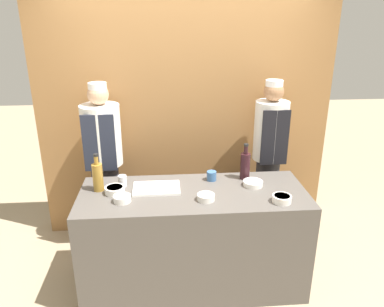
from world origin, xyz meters
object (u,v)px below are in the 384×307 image
Objects in this scene: sauce_bowl_green at (253,183)px; cup_steel at (122,181)px; sauce_bowl_brown at (115,190)px; cutting_board at (156,188)px; sauce_bowl_orange at (206,197)px; cup_blue at (212,176)px; chef_left at (104,162)px; sauce_bowl_white at (282,198)px; bottle_vinegar at (98,176)px; chef_right at (269,156)px; sauce_bowl_purple at (122,198)px; bottle_wine at (245,165)px.

sauce_bowl_green is 1.71× the size of cup_steel.
cutting_board is (0.33, 0.04, -0.02)m from sauce_bowl_brown.
sauce_bowl_orange is 1.64× the size of cup_blue.
chef_left is (-0.17, 0.64, -0.02)m from sauce_bowl_brown.
sauce_bowl_white is at bearing -16.99° from cup_steel.
sauce_bowl_green is 1.28m from bottle_vinegar.
chef_left is at bearing 148.73° from sauce_bowl_white.
cup_steel is (0.19, 0.06, -0.08)m from bottle_vinegar.
sauce_bowl_green is at bearing -0.76° from bottle_vinegar.
sauce_bowl_brown is at bearing -156.11° from chef_right.
cutting_board is 0.23× the size of chef_left.
sauce_bowl_white is at bearing -17.15° from cutting_board.
cup_blue reaches higher than sauce_bowl_brown.
chef_right is (0.63, 0.45, -0.01)m from cup_blue.
cup_steel is (-1.24, 0.38, 0.02)m from sauce_bowl_white.
bottle_vinegar reaches higher than sauce_bowl_green.
chef_right is at bearing 23.89° from sauce_bowl_brown.
sauce_bowl_purple is 1.42× the size of cup_steel.
chef_right is (1.10, 0.59, 0.02)m from cutting_board.
chef_left is 1.61m from chef_right.
sauce_bowl_orange is at bearing -152.19° from sauce_bowl_green.
sauce_bowl_green is 1.11× the size of sauce_bowl_white.
sauce_bowl_orange is 0.89m from bottle_vinegar.
sauce_bowl_white is at bearing -4.92° from sauce_bowl_purple.
cup_blue is 0.77m from chef_right.
sauce_bowl_brown is 0.10× the size of chef_left.
cup_blue is at bearing 13.00° from sauce_bowl_brown.
cup_blue is at bearing 16.91° from cutting_board.
bottle_wine is 1.35m from chef_left.
chef_right reaches higher than cup_blue.
bottle_vinegar reaches higher than cup_steel.
sauce_bowl_white is at bearing -31.27° from chef_left.
bottle_vinegar is at bearing 167.40° from sauce_bowl_white.
chef_right is at bearing 0.00° from chef_left.
sauce_bowl_orange is at bearing -42.33° from chef_left.
sauce_bowl_green is at bearing -116.81° from chef_right.
cup_steel is at bearing 163.54° from cutting_board.
bottle_wine is 1.06m from cup_steel.
cup_steel is at bearing -159.78° from chef_right.
bottle_vinegar reaches higher than cutting_board.
sauce_bowl_green is at bearing 27.81° from sauce_bowl_orange.
cutting_board is at bearing -151.70° from chef_right.
sauce_bowl_green is 1.14m from sauce_bowl_brown.
bottle_vinegar is 0.58m from chef_left.
cup_steel is at bearing 155.74° from sauce_bowl_orange.
cup_steel is (0.05, 0.13, 0.02)m from sauce_bowl_brown.
sauce_bowl_green is 0.66m from chef_right.
sauce_bowl_orange is at bearing -15.72° from bottle_vinegar.
bottle_wine is at bearing 11.59° from cutting_board.
sauce_bowl_orange is 0.48m from sauce_bowl_green.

